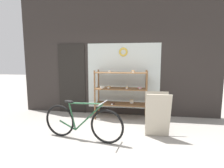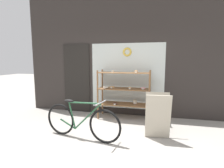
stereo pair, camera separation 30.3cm
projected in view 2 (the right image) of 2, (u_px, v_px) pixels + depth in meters
name	position (u px, v px, depth m)	size (l,w,h in m)	color
ground_plane	(96.00, 152.00, 3.10)	(30.00, 30.00, 0.00)	gray
storefront_facade	(120.00, 57.00, 5.10)	(5.87, 0.13, 3.51)	#2D2826
display_case	(124.00, 90.00, 4.81)	(1.42, 0.50, 1.35)	brown
bicycle	(81.00, 121.00, 3.59)	(1.73, 0.47, 0.82)	black
sandwich_board	(158.00, 116.00, 3.61)	(0.52, 0.41, 0.94)	#B2A893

